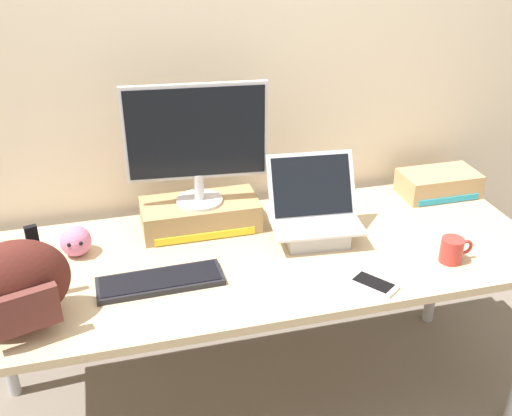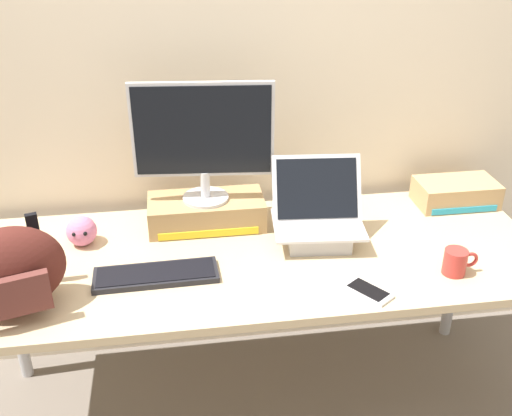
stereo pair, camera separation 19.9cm
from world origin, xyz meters
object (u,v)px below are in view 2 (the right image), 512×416
(messenger_backpack, at_px, (10,270))
(cell_phone, at_px, (368,291))
(desktop_monitor, at_px, (203,138))
(external_keyboard, at_px, (156,275))
(plush_toy, at_px, (82,231))
(toner_box_cyan, at_px, (456,193))
(open_laptop, at_px, (317,225))
(coffee_mug, at_px, (456,262))
(toner_box_yellow, at_px, (206,212))

(messenger_backpack, relative_size, cell_phone, 2.17)
(desktop_monitor, distance_m, external_keyboard, 0.52)
(plush_toy, bearing_deg, toner_box_cyan, 4.05)
(external_keyboard, bearing_deg, open_laptop, 13.76)
(coffee_mug, relative_size, cell_phone, 0.71)
(desktop_monitor, height_order, messenger_backpack, desktop_monitor)
(messenger_backpack, distance_m, plush_toy, 0.40)
(coffee_mug, bearing_deg, desktop_monitor, 150.44)
(toner_box_yellow, xyz_separation_m, toner_box_cyan, (1.02, 0.03, -0.01))
(coffee_mug, distance_m, cell_phone, 0.33)
(coffee_mug, xyz_separation_m, plush_toy, (-1.25, 0.38, 0.01))
(open_laptop, bearing_deg, messenger_backpack, -160.48)
(open_laptop, height_order, toner_box_cyan, open_laptop)
(desktop_monitor, relative_size, external_keyboard, 1.23)
(open_laptop, height_order, cell_phone, open_laptop)
(toner_box_yellow, height_order, coffee_mug, toner_box_yellow)
(toner_box_cyan, bearing_deg, cell_phone, -134.88)
(toner_box_yellow, xyz_separation_m, desktop_monitor, (-0.00, -0.00, 0.30))
(open_laptop, xyz_separation_m, messenger_backpack, (-1.00, -0.26, 0.07))
(desktop_monitor, height_order, open_laptop, desktop_monitor)
(coffee_mug, bearing_deg, plush_toy, 163.33)
(toner_box_yellow, xyz_separation_m, cell_phone, (0.48, -0.52, -0.05))
(desktop_monitor, relative_size, toner_box_cyan, 1.59)
(messenger_backpack, bearing_deg, desktop_monitor, 18.54)
(external_keyboard, distance_m, cell_phone, 0.69)
(cell_phone, height_order, plush_toy, plush_toy)
(toner_box_yellow, bearing_deg, cell_phone, -47.31)
(toner_box_yellow, bearing_deg, open_laptop, -24.37)
(toner_box_cyan, bearing_deg, toner_box_yellow, -178.54)
(desktop_monitor, height_order, plush_toy, desktop_monitor)
(toner_box_yellow, relative_size, messenger_backpack, 1.19)
(desktop_monitor, distance_m, plush_toy, 0.55)
(external_keyboard, height_order, messenger_backpack, messenger_backpack)
(open_laptop, relative_size, plush_toy, 3.14)
(desktop_monitor, relative_size, messenger_backpack, 1.39)
(messenger_backpack, bearing_deg, toner_box_cyan, -0.88)
(toner_box_yellow, relative_size, external_keyboard, 1.06)
(messenger_backpack, xyz_separation_m, toner_box_cyan, (1.63, 0.46, -0.09))
(messenger_backpack, height_order, toner_box_cyan, messenger_backpack)
(external_keyboard, relative_size, plush_toy, 3.77)
(cell_phone, bearing_deg, external_keyboard, 128.66)
(toner_box_yellow, height_order, external_keyboard, toner_box_yellow)
(cell_phone, relative_size, toner_box_cyan, 0.53)
(desktop_monitor, bearing_deg, toner_box_cyan, 7.15)
(coffee_mug, height_order, plush_toy, plush_toy)
(toner_box_yellow, bearing_deg, desktop_monitor, -97.67)
(toner_box_yellow, height_order, messenger_backpack, messenger_backpack)
(messenger_backpack, bearing_deg, toner_box_yellow, 18.61)
(external_keyboard, height_order, coffee_mug, coffee_mug)
(desktop_monitor, distance_m, open_laptop, 0.52)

